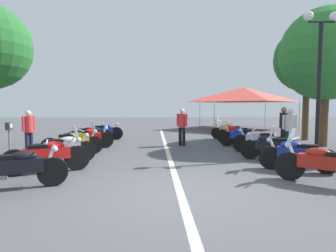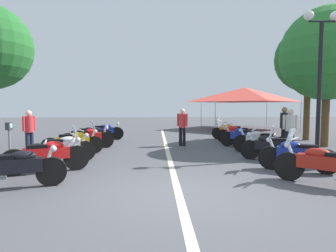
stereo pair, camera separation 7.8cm
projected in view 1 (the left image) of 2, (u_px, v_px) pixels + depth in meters
The scene contains 25 objects.
ground_plane at pixel (180, 193), 5.62m from camera, with size 80.00×80.00×0.00m, color #4C4C51.
lane_centre_stripe at pixel (167, 151), 10.96m from camera, with size 20.05×0.16×0.01m, color beige.
motorcycle_left_row_0 at pixel (16, 168), 5.85m from camera, with size 0.92×2.03×1.00m.
motorcycle_left_row_1 at pixel (48, 155), 7.31m from camera, with size 1.07×2.05×1.23m.
motorcycle_left_row_2 at pixel (63, 148), 8.61m from camera, with size 1.04×1.90×1.00m.
motorcycle_left_row_3 at pixel (73, 142), 10.07m from camera, with size 0.99×2.07×1.22m.
motorcycle_left_row_4 at pixel (87, 138), 11.50m from camera, with size 0.93×2.11×1.02m.
motorcycle_left_row_5 at pixel (90, 135), 12.80m from camera, with size 0.90×1.97×1.01m.
motorcycle_left_row_6 at pixel (102, 131), 14.41m from camera, with size 0.80×2.11×1.02m.
motorcycle_right_row_0 at pixel (325, 164), 6.15m from camera, with size 1.55×1.78×1.22m.
motorcycle_right_row_1 at pixel (297, 154), 7.50m from camera, with size 1.08×1.85×1.21m.
motorcycle_right_row_2 at pixel (271, 147), 8.98m from camera, with size 1.08×1.83×1.00m.
motorcycle_right_row_3 at pixel (261, 141), 10.38m from camera, with size 1.15×1.89×1.01m.
motorcycle_right_row_4 at pixel (243, 137), 11.87m from camera, with size 1.45×1.80×1.01m.
motorcycle_right_row_5 at pixel (236, 134), 13.32m from camera, with size 1.15×1.78×1.00m.
motorcycle_right_row_6 at pixel (230, 131), 14.66m from camera, with size 1.32×1.82×1.20m.
street_lamp_twin_globe at pixel (320, 59), 9.41m from camera, with size 0.32×1.22×4.91m.
parking_meter at pixel (9, 136), 7.97m from camera, with size 0.19×0.14×1.29m.
bystander_0 at pixel (290, 127), 10.59m from camera, with size 0.32×0.52×1.65m.
bystander_2 at pixel (29, 129), 10.24m from camera, with size 0.48×0.32×1.61m.
bystander_3 at pixel (182, 124), 12.35m from camera, with size 0.33×0.46×1.65m.
bystander_4 at pixel (283, 124), 11.57m from camera, with size 0.40×0.40×1.72m.
roadside_tree_0 at pixel (327, 54), 11.92m from camera, with size 3.95×3.95×5.97m.
roadside_tree_1 at pixel (307, 60), 14.33m from camera, with size 3.35×3.35×5.85m.
event_tent at pixel (244, 95), 21.31m from camera, with size 6.40×6.40×3.20m.
Camera 1 is at (-5.49, 0.53, 1.74)m, focal length 29.88 mm.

